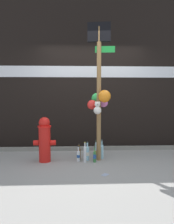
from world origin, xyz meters
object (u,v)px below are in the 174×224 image
object	(u,v)px
bottle_0	(96,150)
bottle_3	(85,154)
bottle_1	(102,149)
bottle_6	(96,152)
bottle_4	(95,156)
bottle_7	(87,153)
fire_hydrant	(45,139)
bottle_8	(102,151)
memorial_post	(99,89)
bottle_5	(79,153)
bottle_2	(78,155)

from	to	relation	value
bottle_0	bottle_3	world-z (taller)	bottle_3
bottle_1	bottle_6	xyz separation A→B (m)	(-0.14, -0.20, -0.00)
bottle_4	bottle_7	size ratio (longest dim) A/B	0.83
bottle_7	bottle_1	bearing A→B (deg)	40.92
fire_hydrant	bottle_6	world-z (taller)	fire_hydrant
bottle_4	bottle_8	bearing A→B (deg)	56.89
memorial_post	fire_hydrant	world-z (taller)	memorial_post
bottle_3	bottle_7	distance (m)	0.14
bottle_7	bottle_8	bearing A→B (deg)	20.78
bottle_5	fire_hydrant	bearing A→B (deg)	-170.78
bottle_1	bottle_7	world-z (taller)	bottle_7
bottle_6	memorial_post	bearing A→B (deg)	-25.28
bottle_0	bottle_2	world-z (taller)	bottle_0
bottle_7	fire_hydrant	bearing A→B (deg)	-177.00
fire_hydrant	bottle_8	distance (m)	1.17
bottle_0	bottle_3	distance (m)	0.50
bottle_1	bottle_4	xyz separation A→B (m)	(-0.18, -0.41, -0.03)
bottle_2	bottle_6	xyz separation A→B (m)	(0.35, 0.13, 0.03)
bottle_8	bottle_4	bearing A→B (deg)	-123.11
bottle_0	bottle_5	distance (m)	0.43
bottle_7	bottle_0	bearing A→B (deg)	56.52
fire_hydrant	bottle_2	world-z (taller)	fire_hydrant
memorial_post	bottle_7	bearing A→B (deg)	-170.11
memorial_post	bottle_1	size ratio (longest dim) A/B	7.34
bottle_0	bottle_6	world-z (taller)	bottle_6
memorial_post	bottle_4	xyz separation A→B (m)	(-0.10, -0.18, -1.29)
fire_hydrant	bottle_3	xyz separation A→B (m)	(0.77, -0.09, -0.27)
bottle_5	bottle_1	bearing A→B (deg)	23.49
bottle_5	bottle_6	distance (m)	0.34
fire_hydrant	bottle_6	distance (m)	1.05
memorial_post	bottle_8	xyz separation A→B (m)	(0.06, 0.07, -1.26)
bottle_3	bottle_4	world-z (taller)	bottle_3
bottle_5	bottle_4	bearing A→B (deg)	-33.89
bottle_7	bottle_2	bearing A→B (deg)	-160.55
bottle_1	bottle_4	distance (m)	0.45
bottle_4	bottle_5	world-z (taller)	bottle_5
bottle_0	bottle_2	bearing A→B (deg)	-136.19
fire_hydrant	bottle_2	distance (m)	0.72
bottle_4	memorial_post	bearing A→B (deg)	60.08
bottle_6	bottle_1	bearing A→B (deg)	55.40
bottle_6	bottle_4	bearing A→B (deg)	-101.40
bottle_5	bottle_8	bearing A→B (deg)	5.96
fire_hydrant	bottle_1	xyz separation A→B (m)	(1.14, 0.32, -0.29)
fire_hydrant	bottle_4	distance (m)	1.02
bottle_1	bottle_3	distance (m)	0.55
bottle_2	bottle_4	bearing A→B (deg)	-13.39
bottle_2	bottle_8	distance (m)	0.51
bottle_2	bottle_8	size ratio (longest dim) A/B	0.81
bottle_1	bottle_2	distance (m)	0.60
bottle_0	bottle_5	size ratio (longest dim) A/B	1.09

